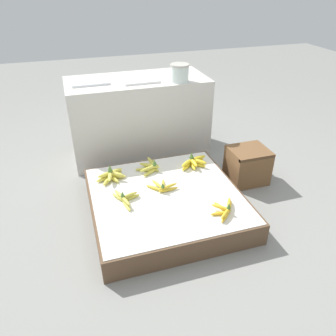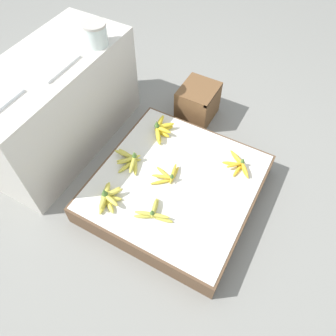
{
  "view_description": "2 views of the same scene",
  "coord_description": "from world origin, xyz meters",
  "px_view_note": "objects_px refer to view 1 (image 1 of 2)",
  "views": [
    {
      "loc": [
        -0.53,
        -1.74,
        1.47
      ],
      "look_at": [
        0.02,
        0.01,
        0.36
      ],
      "focal_mm": 35.0,
      "sensor_mm": 36.0,
      "label": 1
    },
    {
      "loc": [
        -1.05,
        -0.52,
        1.88
      ],
      "look_at": [
        -0.01,
        0.05,
        0.27
      ],
      "focal_mm": 35.0,
      "sensor_mm": 36.0,
      "label": 2
    }
  ],
  "objects_px": {
    "banana_bunch_back_left": "(111,176)",
    "glass_jar": "(180,73)",
    "banana_bunch_middle_left": "(125,198)",
    "wooden_crate": "(247,165)",
    "banana_bunch_middle_midleft": "(162,187)",
    "banana_bunch_front_midright": "(225,209)",
    "foam_tray_white": "(140,80)",
    "banana_bunch_back_midright": "(194,162)",
    "banana_bunch_back_midleft": "(151,167)"
  },
  "relations": [
    {
      "from": "glass_jar",
      "to": "banana_bunch_back_left",
      "type": "bearing_deg",
      "value": -145.35
    },
    {
      "from": "banana_bunch_back_left",
      "to": "glass_jar",
      "type": "distance_m",
      "value": 1.0
    },
    {
      "from": "banana_bunch_middle_midleft",
      "to": "banana_bunch_back_midright",
      "type": "relative_size",
      "value": 0.89
    },
    {
      "from": "banana_bunch_middle_midleft",
      "to": "banana_bunch_back_left",
      "type": "bearing_deg",
      "value": 143.39
    },
    {
      "from": "banana_bunch_front_midright",
      "to": "banana_bunch_back_midleft",
      "type": "bearing_deg",
      "value": 116.32
    },
    {
      "from": "banana_bunch_front_midright",
      "to": "banana_bunch_middle_midleft",
      "type": "relative_size",
      "value": 0.97
    },
    {
      "from": "wooden_crate",
      "to": "foam_tray_white",
      "type": "distance_m",
      "value": 1.11
    },
    {
      "from": "banana_bunch_back_left",
      "to": "glass_jar",
      "type": "xyz_separation_m",
      "value": [
        0.68,
        0.47,
        0.57
      ]
    },
    {
      "from": "banana_bunch_middle_left",
      "to": "foam_tray_white",
      "type": "relative_size",
      "value": 0.79
    },
    {
      "from": "wooden_crate",
      "to": "glass_jar",
      "type": "height_order",
      "value": "glass_jar"
    },
    {
      "from": "banana_bunch_back_midright",
      "to": "foam_tray_white",
      "type": "distance_m",
      "value": 0.82
    },
    {
      "from": "wooden_crate",
      "to": "banana_bunch_middle_midleft",
      "type": "bearing_deg",
      "value": -168.98
    },
    {
      "from": "wooden_crate",
      "to": "banana_bunch_back_left",
      "type": "xyz_separation_m",
      "value": [
        -1.07,
        0.09,
        0.05
      ]
    },
    {
      "from": "banana_bunch_front_midright",
      "to": "banana_bunch_back_midright",
      "type": "distance_m",
      "value": 0.59
    },
    {
      "from": "banana_bunch_back_left",
      "to": "banana_bunch_front_midright",
      "type": "bearing_deg",
      "value": -43.83
    },
    {
      "from": "banana_bunch_middle_left",
      "to": "banana_bunch_back_midright",
      "type": "bearing_deg",
      "value": 25.72
    },
    {
      "from": "banana_bunch_middle_left",
      "to": "glass_jar",
      "type": "relative_size",
      "value": 1.52
    },
    {
      "from": "banana_bunch_front_midright",
      "to": "banana_bunch_back_midleft",
      "type": "relative_size",
      "value": 0.91
    },
    {
      "from": "banana_bunch_front_midright",
      "to": "glass_jar",
      "type": "relative_size",
      "value": 1.38
    },
    {
      "from": "glass_jar",
      "to": "foam_tray_white",
      "type": "distance_m",
      "value": 0.33
    },
    {
      "from": "banana_bunch_back_midright",
      "to": "foam_tray_white",
      "type": "xyz_separation_m",
      "value": [
        -0.27,
        0.58,
        0.5
      ]
    },
    {
      "from": "banana_bunch_middle_midleft",
      "to": "banana_bunch_back_midleft",
      "type": "xyz_separation_m",
      "value": [
        -0.01,
        0.28,
        0.01
      ]
    },
    {
      "from": "banana_bunch_middle_midleft",
      "to": "banana_bunch_back_midright",
      "type": "xyz_separation_m",
      "value": [
        0.32,
        0.23,
        0.01
      ]
    },
    {
      "from": "glass_jar",
      "to": "foam_tray_white",
      "type": "bearing_deg",
      "value": 159.81
    },
    {
      "from": "banana_bunch_front_midright",
      "to": "foam_tray_white",
      "type": "xyz_separation_m",
      "value": [
        -0.25,
        1.18,
        0.52
      ]
    },
    {
      "from": "banana_bunch_back_left",
      "to": "foam_tray_white",
      "type": "relative_size",
      "value": 0.78
    },
    {
      "from": "glass_jar",
      "to": "foam_tray_white",
      "type": "xyz_separation_m",
      "value": [
        -0.3,
        0.11,
        -0.06
      ]
    },
    {
      "from": "banana_bunch_middle_left",
      "to": "banana_bunch_middle_midleft",
      "type": "height_order",
      "value": "banana_bunch_middle_left"
    },
    {
      "from": "banana_bunch_middle_left",
      "to": "glass_jar",
      "type": "height_order",
      "value": "glass_jar"
    },
    {
      "from": "banana_bunch_middle_midleft",
      "to": "banana_bunch_front_midright",
      "type": "bearing_deg",
      "value": -49.88
    },
    {
      "from": "banana_bunch_front_midright",
      "to": "banana_bunch_back_midleft",
      "type": "distance_m",
      "value": 0.71
    },
    {
      "from": "banana_bunch_back_midleft",
      "to": "foam_tray_white",
      "type": "distance_m",
      "value": 0.75
    },
    {
      "from": "foam_tray_white",
      "to": "glass_jar",
      "type": "bearing_deg",
      "value": -20.19
    },
    {
      "from": "banana_bunch_middle_midleft",
      "to": "glass_jar",
      "type": "height_order",
      "value": "glass_jar"
    },
    {
      "from": "banana_bunch_front_midright",
      "to": "foam_tray_white",
      "type": "bearing_deg",
      "value": 101.77
    },
    {
      "from": "banana_bunch_middle_left",
      "to": "banana_bunch_back_left",
      "type": "relative_size",
      "value": 1.02
    },
    {
      "from": "banana_bunch_back_midleft",
      "to": "banana_bunch_front_midright",
      "type": "bearing_deg",
      "value": -63.68
    },
    {
      "from": "banana_bunch_back_midleft",
      "to": "banana_bunch_back_midright",
      "type": "distance_m",
      "value": 0.34
    },
    {
      "from": "banana_bunch_middle_left",
      "to": "banana_bunch_back_midright",
      "type": "height_order",
      "value": "banana_bunch_back_midright"
    },
    {
      "from": "banana_bunch_middle_left",
      "to": "banana_bunch_middle_midleft",
      "type": "bearing_deg",
      "value": 11.74
    },
    {
      "from": "banana_bunch_back_midleft",
      "to": "foam_tray_white",
      "type": "bearing_deg",
      "value": 82.6
    },
    {
      "from": "wooden_crate",
      "to": "banana_bunch_middle_left",
      "type": "relative_size",
      "value": 1.28
    },
    {
      "from": "banana_bunch_middle_midleft",
      "to": "wooden_crate",
      "type": "bearing_deg",
      "value": 11.02
    },
    {
      "from": "banana_bunch_middle_left",
      "to": "banana_bunch_back_left",
      "type": "height_order",
      "value": "banana_bunch_back_left"
    },
    {
      "from": "wooden_crate",
      "to": "glass_jar",
      "type": "xyz_separation_m",
      "value": [
        -0.39,
        0.56,
        0.62
      ]
    },
    {
      "from": "banana_bunch_front_midright",
      "to": "glass_jar",
      "type": "distance_m",
      "value": 1.21
    },
    {
      "from": "wooden_crate",
      "to": "banana_bunch_back_midright",
      "type": "xyz_separation_m",
      "value": [
        -0.43,
        0.09,
        0.05
      ]
    },
    {
      "from": "wooden_crate",
      "to": "banana_bunch_back_midright",
      "type": "height_order",
      "value": "wooden_crate"
    },
    {
      "from": "glass_jar",
      "to": "banana_bunch_middle_midleft",
      "type": "bearing_deg",
      "value": -117.16
    },
    {
      "from": "banana_bunch_middle_left",
      "to": "banana_bunch_back_midright",
      "type": "xyz_separation_m",
      "value": [
        0.6,
        0.29,
        0.01
      ]
    }
  ]
}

